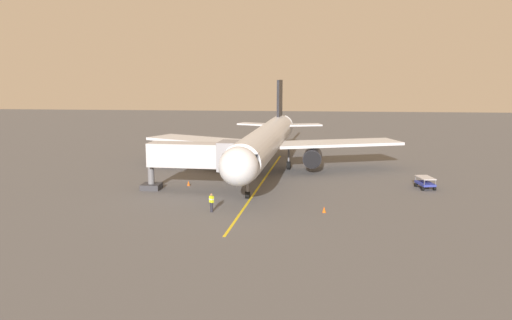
{
  "coord_description": "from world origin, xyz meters",
  "views": [
    {
      "loc": [
        -5.94,
        65.79,
        12.21
      ],
      "look_at": [
        -0.38,
        10.77,
        3.0
      ],
      "focal_mm": 35.84,
      "sensor_mm": 36.0,
      "label": 1
    }
  ],
  "objects_px": {
    "ground_crew_marshaller": "(211,202)",
    "safety_cone_nose_right": "(189,183)",
    "jet_bridge": "(201,156)",
    "airplane": "(266,141)",
    "safety_cone_nose_left": "(324,210)",
    "belt_loader_portside": "(166,160)",
    "baggage_cart_near_nose": "(425,183)"
  },
  "relations": [
    {
      "from": "safety_cone_nose_left",
      "to": "jet_bridge",
      "type": "bearing_deg",
      "value": -30.2
    },
    {
      "from": "jet_bridge",
      "to": "safety_cone_nose_left",
      "type": "height_order",
      "value": "jet_bridge"
    },
    {
      "from": "safety_cone_nose_left",
      "to": "safety_cone_nose_right",
      "type": "distance_m",
      "value": 17.73
    },
    {
      "from": "ground_crew_marshaller",
      "to": "safety_cone_nose_right",
      "type": "relative_size",
      "value": 3.11
    },
    {
      "from": "jet_bridge",
      "to": "airplane",
      "type": "bearing_deg",
      "value": -118.54
    },
    {
      "from": "airplane",
      "to": "safety_cone_nose_left",
      "type": "xyz_separation_m",
      "value": [
        -6.74,
        18.37,
        -3.73
      ]
    },
    {
      "from": "belt_loader_portside",
      "to": "jet_bridge",
      "type": "bearing_deg",
      "value": 118.54
    },
    {
      "from": "baggage_cart_near_nose",
      "to": "belt_loader_portside",
      "type": "height_order",
      "value": "belt_loader_portside"
    },
    {
      "from": "airplane",
      "to": "jet_bridge",
      "type": "height_order",
      "value": "airplane"
    },
    {
      "from": "baggage_cart_near_nose",
      "to": "safety_cone_nose_right",
      "type": "distance_m",
      "value": 26.02
    },
    {
      "from": "jet_bridge",
      "to": "safety_cone_nose_left",
      "type": "distance_m",
      "value": 15.11
    },
    {
      "from": "airplane",
      "to": "belt_loader_portside",
      "type": "distance_m",
      "value": 14.84
    },
    {
      "from": "baggage_cart_near_nose",
      "to": "jet_bridge",
      "type": "bearing_deg",
      "value": 8.59
    },
    {
      "from": "airplane",
      "to": "belt_loader_portside",
      "type": "height_order",
      "value": "airplane"
    },
    {
      "from": "airplane",
      "to": "belt_loader_portside",
      "type": "relative_size",
      "value": 8.53
    },
    {
      "from": "airplane",
      "to": "ground_crew_marshaller",
      "type": "xyz_separation_m",
      "value": [
        3.38,
        19.19,
        -3.12
      ]
    },
    {
      "from": "safety_cone_nose_right",
      "to": "safety_cone_nose_left",
      "type": "bearing_deg",
      "value": 146.25
    },
    {
      "from": "airplane",
      "to": "ground_crew_marshaller",
      "type": "height_order",
      "value": "airplane"
    },
    {
      "from": "baggage_cart_near_nose",
      "to": "safety_cone_nose_left",
      "type": "bearing_deg",
      "value": 44.39
    },
    {
      "from": "baggage_cart_near_nose",
      "to": "belt_loader_portside",
      "type": "xyz_separation_m",
      "value": [
        31.96,
        -11.11,
        0.06
      ]
    },
    {
      "from": "safety_cone_nose_right",
      "to": "jet_bridge",
      "type": "bearing_deg",
      "value": 129.67
    },
    {
      "from": "airplane",
      "to": "ground_crew_marshaller",
      "type": "relative_size",
      "value": 23.59
    },
    {
      "from": "jet_bridge",
      "to": "ground_crew_marshaller",
      "type": "height_order",
      "value": "jet_bridge"
    },
    {
      "from": "ground_crew_marshaller",
      "to": "safety_cone_nose_left",
      "type": "bearing_deg",
      "value": -175.33
    },
    {
      "from": "baggage_cart_near_nose",
      "to": "safety_cone_nose_left",
      "type": "xyz_separation_m",
      "value": [
        11.25,
        11.01,
        -0.38
      ]
    },
    {
      "from": "airplane",
      "to": "safety_cone_nose_right",
      "type": "height_order",
      "value": "airplane"
    },
    {
      "from": "jet_bridge",
      "to": "ground_crew_marshaller",
      "type": "xyz_separation_m",
      "value": [
        -2.59,
        8.22,
        -2.88
      ]
    },
    {
      "from": "safety_cone_nose_left",
      "to": "baggage_cart_near_nose",
      "type": "bearing_deg",
      "value": -135.61
    },
    {
      "from": "ground_crew_marshaller",
      "to": "safety_cone_nose_left",
      "type": "relative_size",
      "value": 3.11
    },
    {
      "from": "airplane",
      "to": "safety_cone_nose_left",
      "type": "relative_size",
      "value": 73.33
    },
    {
      "from": "jet_bridge",
      "to": "baggage_cart_near_nose",
      "type": "xyz_separation_m",
      "value": [
        -23.96,
        -3.62,
        -3.11
      ]
    },
    {
      "from": "ground_crew_marshaller",
      "to": "safety_cone_nose_left",
      "type": "distance_m",
      "value": 10.17
    }
  ]
}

